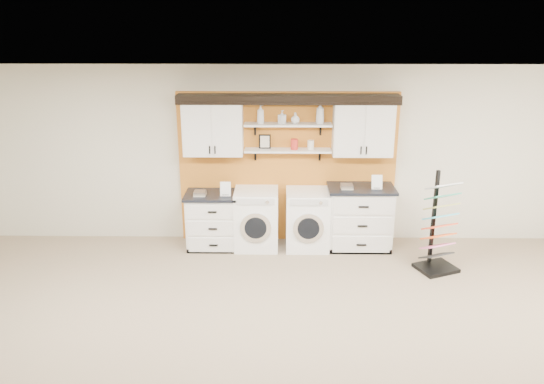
{
  "coord_description": "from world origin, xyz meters",
  "views": [
    {
      "loc": [
        -0.14,
        -4.07,
        3.51
      ],
      "look_at": [
        -0.22,
        2.3,
        1.36
      ],
      "focal_mm": 35.0,
      "sensor_mm": 36.0,
      "label": 1
    }
  ],
  "objects_px": {
    "dryer": "(307,219)",
    "washer": "(257,219)",
    "base_cabinet_left": "(215,220)",
    "sample_rack": "(438,238)",
    "base_cabinet_right": "(360,217)"
  },
  "relations": [
    {
      "from": "base_cabinet_left",
      "to": "dryer",
      "type": "bearing_deg",
      "value": -0.13
    },
    {
      "from": "base_cabinet_left",
      "to": "dryer",
      "type": "xyz_separation_m",
      "value": [
        1.44,
        -0.0,
        0.02
      ]
    },
    {
      "from": "dryer",
      "to": "sample_rack",
      "type": "xyz_separation_m",
      "value": [
        1.82,
        -0.76,
        0.02
      ]
    },
    {
      "from": "base_cabinet_left",
      "to": "sample_rack",
      "type": "relative_size",
      "value": 0.62
    },
    {
      "from": "base_cabinet_right",
      "to": "washer",
      "type": "height_order",
      "value": "base_cabinet_right"
    },
    {
      "from": "base_cabinet_left",
      "to": "base_cabinet_right",
      "type": "height_order",
      "value": "base_cabinet_right"
    },
    {
      "from": "base_cabinet_right",
      "to": "washer",
      "type": "relative_size",
      "value": 1.09
    },
    {
      "from": "sample_rack",
      "to": "washer",
      "type": "bearing_deg",
      "value": 141.05
    },
    {
      "from": "dryer",
      "to": "sample_rack",
      "type": "distance_m",
      "value": 1.97
    },
    {
      "from": "base_cabinet_left",
      "to": "base_cabinet_right",
      "type": "distance_m",
      "value": 2.26
    },
    {
      "from": "base_cabinet_left",
      "to": "washer",
      "type": "height_order",
      "value": "washer"
    },
    {
      "from": "base_cabinet_left",
      "to": "base_cabinet_right",
      "type": "bearing_deg",
      "value": -0.0
    },
    {
      "from": "washer",
      "to": "sample_rack",
      "type": "distance_m",
      "value": 2.72
    },
    {
      "from": "dryer",
      "to": "washer",
      "type": "bearing_deg",
      "value": 180.0
    },
    {
      "from": "sample_rack",
      "to": "base_cabinet_right",
      "type": "bearing_deg",
      "value": 119.92
    }
  ]
}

